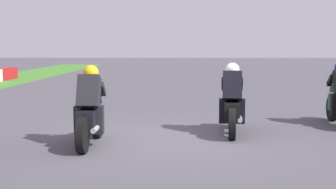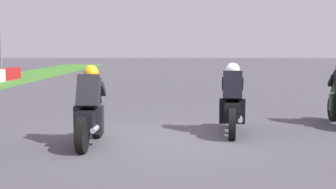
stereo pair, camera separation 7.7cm
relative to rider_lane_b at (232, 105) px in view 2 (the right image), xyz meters
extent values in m
plane|color=#4A494F|center=(-0.67, 1.36, -0.62)|extent=(120.00, 120.00, 0.00)
cube|color=red|center=(15.23, 10.60, -0.30)|extent=(2.22, 0.60, 0.64)
cylinder|color=slate|center=(17.21, 11.73, 0.83)|extent=(0.10, 0.10, 2.91)
cylinder|color=black|center=(1.79, -2.69, -0.30)|extent=(0.64, 0.16, 0.64)
cube|color=black|center=(0.98, -2.47, -0.12)|extent=(0.18, 0.15, 0.52)
cube|color=black|center=(1.38, -2.50, 0.42)|extent=(0.39, 0.11, 0.31)
cylinder|color=black|center=(0.70, -0.07, -0.30)|extent=(0.65, 0.20, 0.64)
cylinder|color=black|center=(-0.69, 0.07, -0.30)|extent=(0.65, 0.20, 0.64)
cube|color=black|center=(0.00, 0.00, -0.12)|extent=(1.13, 0.43, 0.40)
ellipsoid|color=black|center=(0.10, -0.01, 0.18)|extent=(0.51, 0.35, 0.24)
cube|color=red|center=(-0.50, 0.05, -0.10)|extent=(0.08, 0.17, 0.08)
cylinder|color=#A5A5AD|center=(-0.36, -0.12, -0.25)|extent=(0.43, 0.14, 0.10)
cube|color=black|center=(-0.10, 0.01, 0.40)|extent=(0.52, 0.45, 0.66)
sphere|color=silver|center=(0.12, -0.01, 0.74)|extent=(0.33, 0.33, 0.30)
cube|color=slate|center=(0.50, -0.05, 0.22)|extent=(0.18, 0.27, 0.23)
cube|color=black|center=(-0.10, 0.21, -0.12)|extent=(0.19, 0.16, 0.52)
cube|color=black|center=(-0.14, -0.19, -0.12)|extent=(0.19, 0.16, 0.52)
cube|color=black|center=(0.30, 0.15, 0.42)|extent=(0.39, 0.14, 0.31)
cube|color=black|center=(0.26, -0.21, 0.42)|extent=(0.39, 0.14, 0.31)
cylinder|color=black|center=(-0.55, 2.79, -0.30)|extent=(0.64, 0.15, 0.64)
cylinder|color=black|center=(-1.95, 2.80, -0.30)|extent=(0.64, 0.15, 0.64)
cube|color=black|center=(-1.25, 2.80, -0.12)|extent=(1.10, 0.33, 0.40)
ellipsoid|color=black|center=(-1.15, 2.79, 0.18)|extent=(0.48, 0.30, 0.24)
cube|color=red|center=(-1.76, 2.80, -0.10)|extent=(0.06, 0.16, 0.08)
cylinder|color=#A5A5AD|center=(-1.60, 2.64, -0.25)|extent=(0.42, 0.10, 0.10)
cube|color=black|center=(-1.35, 2.80, 0.40)|extent=(0.49, 0.40, 0.66)
sphere|color=gold|center=(-1.13, 2.79, 0.74)|extent=(0.30, 0.30, 0.30)
cube|color=slate|center=(-0.75, 2.79, 0.22)|extent=(0.16, 0.26, 0.23)
cube|color=black|center=(-1.37, 3.00, -0.12)|extent=(0.18, 0.14, 0.52)
cube|color=black|center=(-1.38, 2.60, -0.12)|extent=(0.18, 0.14, 0.52)
cube|color=black|center=(-0.97, 2.97, 0.42)|extent=(0.39, 0.10, 0.31)
cube|color=black|center=(-0.97, 2.61, 0.42)|extent=(0.39, 0.10, 0.31)
camera|label=1|loc=(-9.98, 1.09, 1.26)|focal=50.39mm
camera|label=2|loc=(-9.97, 1.01, 1.26)|focal=50.39mm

